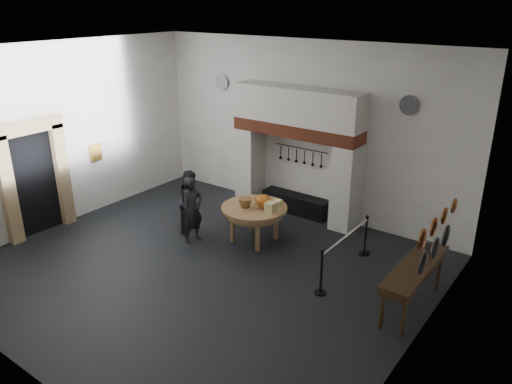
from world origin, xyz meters
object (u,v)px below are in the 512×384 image
Objects in this scene: visitor_near at (192,210)px; visitor_far at (192,201)px; side_table at (415,266)px; iron_range at (296,204)px; work_table at (254,208)px; barrier_post_near at (321,273)px; barrier_post_far at (366,236)px.

visitor_near is 1.02× the size of visitor_far.
iron_range is at bearing 148.82° from side_table.
visitor_far is (-1.55, -0.48, -0.05)m from work_table.
side_table is at bearing -31.18° from iron_range.
visitor_near is 0.73× the size of side_table.
side_table is 1.75m from barrier_post_near.
work_table is 0.70× the size of side_table.
visitor_far is 0.72× the size of side_table.
barrier_post_far is (3.56, 1.81, -0.35)m from visitor_near.
barrier_post_far is (2.51, -1.07, 0.20)m from iron_range.
barrier_post_near reaches higher than work_table.
iron_range is at bearing 92.73° from work_table.
visitor_near is at bearing -110.00° from iron_range.
iron_range is 1.18× the size of visitor_near.
iron_range is 3.97m from barrier_post_near.
barrier_post_far is at bearing 90.00° from barrier_post_near.
visitor_far is at bearing -162.74° from work_table.
barrier_post_near is at bearing -159.57° from side_table.
barrier_post_near is (2.41, -1.07, -0.39)m from work_table.
visitor_far reaches higher than barrier_post_far.
visitor_near reaches higher than barrier_post_far.
work_table is 0.98× the size of visitor_far.
iron_range is 2.74m from barrier_post_far.
work_table is (0.10, -2.00, 0.59)m from iron_range.
iron_range is at bearing 129.22° from barrier_post_near.
barrier_post_near is (3.96, -0.59, -0.34)m from visitor_far.
visitor_near is (-1.05, -2.88, 0.55)m from iron_range.
barrier_post_far is at bearing -23.17° from iron_range.
visitor_near reaches higher than barrier_post_near.
barrier_post_near is 1.00× the size of barrier_post_far.
barrier_post_near is at bearing -50.78° from iron_range.
visitor_far reaches higher than iron_range.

